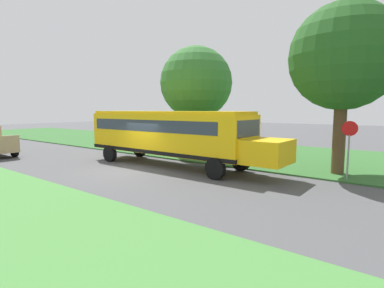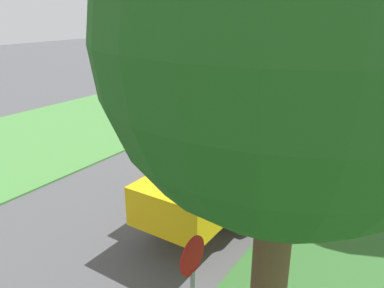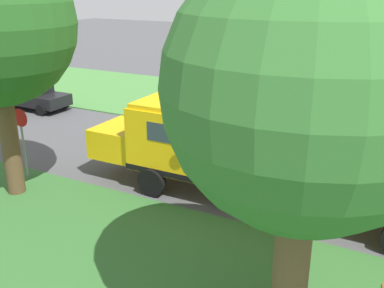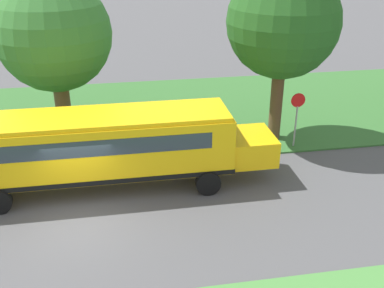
{
  "view_description": "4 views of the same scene",
  "coord_description": "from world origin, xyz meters",
  "px_view_note": "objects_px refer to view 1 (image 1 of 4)",
  "views": [
    {
      "loc": [
        10.41,
        12.4,
        3.25
      ],
      "look_at": [
        -1.51,
        3.19,
        1.51
      ],
      "focal_mm": 28.0,
      "sensor_mm": 36.0,
      "label": 1
    },
    {
      "loc": [
        -7.36,
        14.06,
        6.17
      ],
      "look_at": [
        -0.07,
        2.83,
        1.33
      ],
      "focal_mm": 35.0,
      "sensor_mm": 36.0,
      "label": 2
    },
    {
      "loc": [
        -15.41,
        -2.94,
        6.99
      ],
      "look_at": [
        -0.81,
        4.79,
        1.03
      ],
      "focal_mm": 42.0,
      "sensor_mm": 36.0,
      "label": 3
    },
    {
      "loc": [
        13.83,
        1.69,
        9.52
      ],
      "look_at": [
        -2.65,
        4.49,
        1.51
      ],
      "focal_mm": 42.0,
      "sensor_mm": 36.0,
      "label": 4
    }
  ],
  "objects_px": {
    "school_bus": "(170,133)",
    "stop_sign": "(349,143)",
    "park_bench": "(176,145)",
    "oak_tree_roadside_mid": "(344,57)",
    "oak_tree_beside_bus": "(195,84)"
  },
  "relations": [
    {
      "from": "school_bus",
      "to": "park_bench",
      "type": "distance_m",
      "value": 6.3
    },
    {
      "from": "stop_sign",
      "to": "oak_tree_beside_bus",
      "type": "bearing_deg",
      "value": -105.03
    },
    {
      "from": "school_bus",
      "to": "oak_tree_beside_bus",
      "type": "relative_size",
      "value": 1.58
    },
    {
      "from": "school_bus",
      "to": "oak_tree_roadside_mid",
      "type": "xyz_separation_m",
      "value": [
        -3.31,
        8.21,
        3.82
      ]
    },
    {
      "from": "stop_sign",
      "to": "park_bench",
      "type": "bearing_deg",
      "value": -101.58
    },
    {
      "from": "oak_tree_roadside_mid",
      "to": "stop_sign",
      "type": "relative_size",
      "value": 3.05
    },
    {
      "from": "school_bus",
      "to": "oak_tree_roadside_mid",
      "type": "bearing_deg",
      "value": 111.96
    },
    {
      "from": "school_bus",
      "to": "stop_sign",
      "type": "height_order",
      "value": "school_bus"
    },
    {
      "from": "school_bus",
      "to": "oak_tree_beside_bus",
      "type": "height_order",
      "value": "oak_tree_beside_bus"
    },
    {
      "from": "oak_tree_beside_bus",
      "to": "stop_sign",
      "type": "bearing_deg",
      "value": 74.97
    },
    {
      "from": "oak_tree_roadside_mid",
      "to": "stop_sign",
      "type": "height_order",
      "value": "oak_tree_roadside_mid"
    },
    {
      "from": "school_bus",
      "to": "stop_sign",
      "type": "relative_size",
      "value": 4.53
    },
    {
      "from": "school_bus",
      "to": "oak_tree_beside_bus",
      "type": "xyz_separation_m",
      "value": [
        -5.21,
        -2.2,
        3.18
      ]
    },
    {
      "from": "school_bus",
      "to": "oak_tree_beside_bus",
      "type": "distance_m",
      "value": 6.49
    },
    {
      "from": "oak_tree_beside_bus",
      "to": "stop_sign",
      "type": "relative_size",
      "value": 2.87
    }
  ]
}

